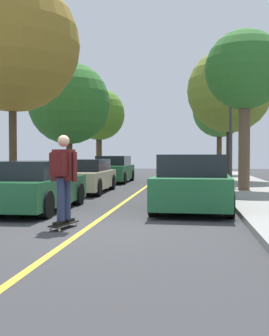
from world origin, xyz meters
TOP-DOWN VIEW (x-y plane):
  - ground at (0.00, 0.00)m, footprint 80.00×80.00m
  - center_line at (0.00, 4.00)m, footprint 0.12×39.20m
  - parked_car_left_nearest at (-2.08, 2.42)m, footprint 1.98×4.16m
  - parked_car_left_near at (-2.08, 8.01)m, footprint 1.99×4.53m
  - parked_car_left_far at (-2.08, 14.51)m, footprint 1.84×4.55m
  - parked_car_right_nearest at (2.08, 3.13)m, footprint 2.10×4.28m
  - parked_car_right_near at (2.08, 10.01)m, footprint 1.99×4.65m
  - parked_car_right_far at (2.08, 17.14)m, footprint 1.97×4.54m
  - parked_car_right_farthest at (2.08, 22.96)m, footprint 1.89×4.03m
  - street_tree_left_nearest at (-4.03, 5.81)m, footprint 4.61×4.61m
  - street_tree_left_near at (-4.03, 12.77)m, footprint 4.11×4.11m
  - street_tree_left_far at (-4.03, 19.94)m, footprint 3.46×3.46m
  - street_tree_right_nearest at (4.03, 8.28)m, footprint 2.97×2.97m
  - street_tree_right_near at (4.03, 14.39)m, footprint 4.36×4.36m
  - street_tree_right_far at (4.03, 21.94)m, footprint 3.69×3.69m
  - fire_hydrant at (-3.58, 3.77)m, footprint 0.20×0.20m
  - streetlamp at (3.83, 11.63)m, footprint 0.36×0.24m
  - skateboard at (-0.45, -0.15)m, footprint 0.41×0.87m
  - skateboarder at (-0.46, -0.18)m, footprint 0.59×0.70m

SIDE VIEW (x-z plane):
  - ground at x=0.00m, z-range 0.00..0.00m
  - center_line at x=0.00m, z-range 0.00..0.01m
  - skateboard at x=-0.45m, z-range 0.04..0.14m
  - fire_hydrant at x=-3.58m, z-range 0.14..0.84m
  - parked_car_left_near at x=-2.08m, z-range -0.01..1.28m
  - parked_car_left_nearest at x=-2.08m, z-range 0.00..1.29m
  - parked_car_right_far at x=2.08m, z-range -0.01..1.32m
  - parked_car_right_near at x=2.08m, z-range -0.01..1.34m
  - parked_car_right_farthest at x=2.08m, z-range 0.00..1.38m
  - parked_car_left_far at x=-2.08m, z-range -0.02..1.40m
  - parked_car_right_nearest at x=2.08m, z-range -0.01..1.45m
  - skateboarder at x=-0.46m, z-range 0.22..1.94m
  - streetlamp at x=3.83m, z-range 0.55..6.57m
  - street_tree_left_near at x=-4.03m, z-range 1.07..7.05m
  - street_tree_left_far at x=-4.03m, z-range 1.28..7.09m
  - street_tree_right_far at x=4.03m, z-range 1.41..7.67m
  - street_tree_right_nearest at x=4.03m, z-range 1.59..7.60m
  - street_tree_right_near at x=4.03m, z-range 1.37..8.22m
  - street_tree_left_nearest at x=-4.03m, z-range 1.53..8.92m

